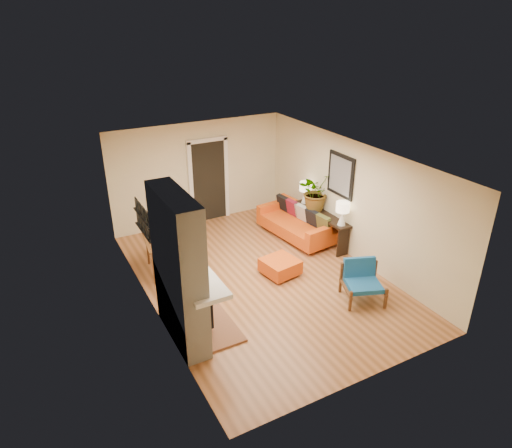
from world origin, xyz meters
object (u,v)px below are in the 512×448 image
object	(u,v)px
ottoman	(280,266)
lamp_far	(305,190)
console_table	(321,219)
lamp_near	(342,211)
sofa	(298,223)
dining_table	(167,245)
blue_chair	(362,279)
houseplant	(316,191)

from	to	relation	value
ottoman	lamp_far	bearing A→B (deg)	43.72
console_table	lamp_near	xyz separation A→B (m)	(0.00, -0.74, 0.49)
sofa	ottoman	bearing A→B (deg)	-134.21
sofa	dining_table	distance (m)	3.32
dining_table	lamp_far	size ratio (longest dim) A/B	3.22
ottoman	blue_chair	world-z (taller)	blue_chair
ottoman	dining_table	size ratio (longest dim) A/B	0.44
blue_chair	lamp_near	size ratio (longest dim) A/B	1.72
ottoman	blue_chair	distance (m)	1.73
lamp_near	houseplant	distance (m)	1.02
dining_table	houseplant	size ratio (longest dim) A/B	1.90
dining_table	lamp_near	xyz separation A→B (m)	(3.65, -1.13, 0.46)
sofa	lamp_near	world-z (taller)	lamp_near
dining_table	houseplant	world-z (taller)	houseplant
dining_table	ottoman	bearing A→B (deg)	-32.26
sofa	blue_chair	bearing A→B (deg)	-97.51
blue_chair	houseplant	world-z (taller)	houseplant
ottoman	houseplant	world-z (taller)	houseplant
ottoman	blue_chair	bearing A→B (deg)	-57.04
sofa	console_table	distance (m)	0.62
lamp_far	sofa	bearing A→B (deg)	-145.66
console_table	houseplant	size ratio (longest dim) A/B	2.02
ottoman	dining_table	distance (m)	2.40
sofa	dining_table	world-z (taller)	dining_table
lamp_far	lamp_near	bearing A→B (deg)	-90.00
ottoman	houseplant	distance (m)	2.22
sofa	console_table	bearing A→B (deg)	-53.82
sofa	lamp_far	bearing A→B (deg)	34.34
dining_table	houseplant	xyz separation A→B (m)	(3.64, -0.12, 0.58)
lamp_near	lamp_far	size ratio (longest dim) A/B	1.00
houseplant	console_table	bearing A→B (deg)	-87.87
console_table	ottoman	bearing A→B (deg)	-152.07
lamp_near	houseplant	xyz separation A→B (m)	(-0.01, 1.01, 0.12)
sofa	blue_chair	distance (m)	2.81
ottoman	console_table	xyz separation A→B (m)	(1.64, 0.87, 0.38)
dining_table	houseplant	bearing A→B (deg)	-1.96
blue_chair	dining_table	xyz separation A→B (m)	(-2.94, 2.71, 0.19)
lamp_near	lamp_far	distance (m)	1.44
console_table	lamp_near	size ratio (longest dim) A/B	3.43
console_table	houseplant	xyz separation A→B (m)	(-0.01, 0.27, 0.61)
ottoman	console_table	size ratio (longest dim) A/B	0.42
ottoman	blue_chair	xyz separation A→B (m)	(0.94, -1.44, 0.21)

